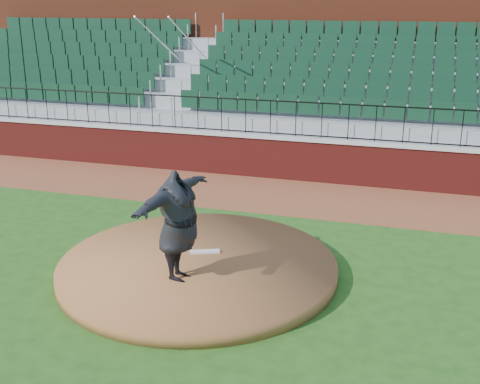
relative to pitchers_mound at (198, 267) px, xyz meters
name	(u,v)px	position (x,y,z in m)	size (l,w,h in m)	color
ground	(217,280)	(0.45, -0.19, -0.12)	(90.00, 90.00, 0.00)	#214D16
warning_track	(282,195)	(0.45, 5.21, -0.12)	(34.00, 3.20, 0.01)	brown
field_wall	(295,159)	(0.45, 6.81, 0.47)	(34.00, 0.35, 1.20)	maroon
wall_cap	(295,138)	(0.45, 6.81, 1.12)	(34.00, 0.45, 0.10)	#B7B7B7
wall_railing	(296,119)	(0.45, 6.81, 1.67)	(34.00, 0.05, 1.00)	black
seating_stands	(313,89)	(0.45, 9.53, 2.18)	(34.00, 5.10, 4.60)	gray
concourse_wall	(328,66)	(0.45, 12.33, 2.62)	(34.00, 0.50, 5.50)	maroon
pitchers_mound	(198,267)	(0.00, 0.00, 0.00)	(5.41, 5.41, 0.25)	brown
pitching_rubber	(205,252)	(-0.01, 0.42, 0.14)	(0.60, 0.15, 0.04)	silver
pitcher	(178,226)	(-0.05, -0.80, 1.15)	(2.52, 0.69, 2.05)	black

